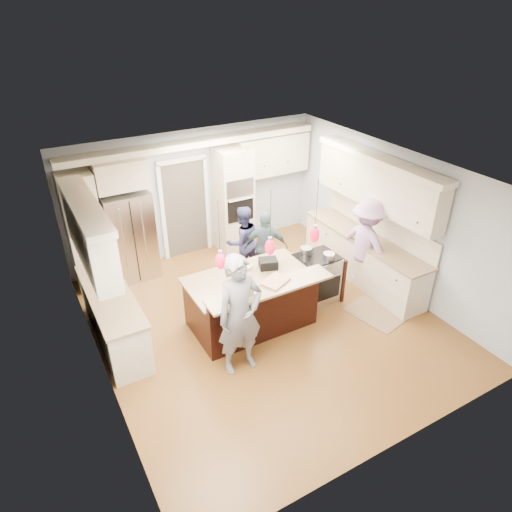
{
  "coord_description": "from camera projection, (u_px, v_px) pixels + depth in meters",
  "views": [
    {
      "loc": [
        -3.29,
        -5.48,
        5.01
      ],
      "look_at": [
        0.0,
        0.35,
        1.15
      ],
      "focal_mm": 32.0,
      "sensor_mm": 36.0,
      "label": 1
    }
  ],
  "objects": [
    {
      "name": "ground_plane",
      "position": [
        266.0,
        321.0,
        8.04
      ],
      "size": [
        6.0,
        6.0,
        0.0
      ],
      "primitive_type": "plane",
      "color": "brown",
      "rests_on": "ground"
    },
    {
      "name": "room_shell",
      "position": [
        267.0,
        229.0,
        7.13
      ],
      "size": [
        5.54,
        6.04,
        2.72
      ],
      "color": "#B2BCC6",
      "rests_on": "ground"
    },
    {
      "name": "refrigerator",
      "position": [
        130.0,
        236.0,
        8.92
      ],
      "size": [
        0.9,
        0.7,
        1.8
      ],
      "primitive_type": "cube",
      "color": "#B7B7BC",
      "rests_on": "ground"
    },
    {
      "name": "oven_column",
      "position": [
        234.0,
        201.0,
        9.8
      ],
      "size": [
        0.72,
        0.69,
        2.3
      ],
      "color": "beige",
      "rests_on": "ground"
    },
    {
      "name": "back_upper_cabinets",
      "position": [
        163.0,
        189.0,
        8.97
      ],
      "size": [
        5.3,
        0.61,
        2.54
      ],
      "color": "beige",
      "rests_on": "ground"
    },
    {
      "name": "right_counter_run",
      "position": [
        368.0,
        230.0,
        8.78
      ],
      "size": [
        0.64,
        3.1,
        2.51
      ],
      "color": "beige",
      "rests_on": "ground"
    },
    {
      "name": "left_cabinets",
      "position": [
        105.0,
        287.0,
        7.08
      ],
      "size": [
        0.64,
        2.3,
        2.51
      ],
      "color": "beige",
      "rests_on": "ground"
    },
    {
      "name": "kitchen_island",
      "position": [
        251.0,
        300.0,
        7.75
      ],
      "size": [
        2.1,
        1.46,
        1.12
      ],
      "color": "black",
      "rests_on": "ground"
    },
    {
      "name": "island_range",
      "position": [
        316.0,
        278.0,
        8.42
      ],
      "size": [
        0.82,
        0.71,
        0.92
      ],
      "color": "#B7B7BC",
      "rests_on": "ground"
    },
    {
      "name": "pendant_lights",
      "position": [
        270.0,
        247.0,
        6.65
      ],
      "size": [
        1.75,
        0.15,
        1.03
      ],
      "color": "black",
      "rests_on": "ground"
    },
    {
      "name": "person_bar_end",
      "position": [
        240.0,
        315.0,
        6.58
      ],
      "size": [
        0.72,
        0.48,
        1.96
      ],
      "primitive_type": "imported",
      "rotation": [
        0.0,
        0.0,
        0.01
      ],
      "color": "slate",
      "rests_on": "ground"
    },
    {
      "name": "person_far_left",
      "position": [
        243.0,
        242.0,
        9.05
      ],
      "size": [
        0.72,
        0.56,
        1.48
      ],
      "primitive_type": "imported",
      "rotation": [
        0.0,
        0.0,
        3.14
      ],
      "color": "navy",
      "rests_on": "ground"
    },
    {
      "name": "person_far_right",
      "position": [
        266.0,
        247.0,
        8.86
      ],
      "size": [
        0.93,
        0.74,
        1.47
      ],
      "primitive_type": "imported",
      "rotation": [
        0.0,
        0.0,
        2.62
      ],
      "color": "#4E676D",
      "rests_on": "ground"
    },
    {
      "name": "person_range_side",
      "position": [
        367.0,
        244.0,
        8.6
      ],
      "size": [
        0.83,
        1.25,
        1.82
      ],
      "primitive_type": "imported",
      "rotation": [
        0.0,
        0.0,
        1.71
      ],
      "color": "#B890C2",
      "rests_on": "ground"
    },
    {
      "name": "floor_rug",
      "position": [
        375.0,
        314.0,
        8.21
      ],
      "size": [
        0.87,
        1.1,
        0.01
      ],
      "primitive_type": "cube",
      "rotation": [
        0.0,
        0.0,
        0.22
      ],
      "color": "#8D704D",
      "rests_on": "ground"
    },
    {
      "name": "water_bottle",
      "position": [
        235.0,
        293.0,
        6.6
      ],
      "size": [
        0.07,
        0.07,
        0.26
      ],
      "primitive_type": "cylinder",
      "rotation": [
        0.0,
        0.0,
        -0.25
      ],
      "color": "silver",
      "rests_on": "kitchen_island"
    },
    {
      "name": "beer_bottle_a",
      "position": [
        226.0,
        291.0,
        6.64
      ],
      "size": [
        0.07,
        0.07,
        0.26
      ],
      "primitive_type": "cylinder",
      "rotation": [
        0.0,
        0.0,
        -0.02
      ],
      "color": "#3F180B",
      "rests_on": "kitchen_island"
    },
    {
      "name": "beer_bottle_b",
      "position": [
        230.0,
        296.0,
        6.55
      ],
      "size": [
        0.08,
        0.08,
        0.25
      ],
      "primitive_type": "cylinder",
      "rotation": [
        0.0,
        0.0,
        0.27
      ],
      "color": "#3F180B",
      "rests_on": "kitchen_island"
    },
    {
      "name": "beer_bottle_c",
      "position": [
        250.0,
        285.0,
        6.78
      ],
      "size": [
        0.07,
        0.07,
        0.26
      ],
      "primitive_type": "cylinder",
      "rotation": [
        0.0,
        0.0,
        0.06
      ],
      "color": "#3F180B",
      "rests_on": "kitchen_island"
    },
    {
      "name": "drink_can",
      "position": [
        253.0,
        292.0,
        6.75
      ],
      "size": [
        0.07,
        0.07,
        0.12
      ],
      "primitive_type": "cylinder",
      "rotation": [
        0.0,
        0.0,
        0.18
      ],
      "color": "#B7B7BC",
      "rests_on": "kitchen_island"
    },
    {
      "name": "cutting_board",
      "position": [
        275.0,
        281.0,
        7.07
      ],
      "size": [
        0.51,
        0.45,
        0.03
      ],
      "primitive_type": "cube",
      "rotation": [
        0.0,
        0.0,
        0.43
      ],
      "color": "tan",
      "rests_on": "kitchen_island"
    },
    {
      "name": "pot_large",
      "position": [
        306.0,
        251.0,
        8.24
      ],
      "size": [
        0.21,
        0.21,
        0.12
      ],
      "primitive_type": "cylinder",
      "color": "#B7B7BC",
      "rests_on": "island_range"
    },
    {
      "name": "pot_small",
      "position": [
        329.0,
        256.0,
        8.09
      ],
      "size": [
        0.21,
        0.21,
        0.1
      ],
      "primitive_type": "cylinder",
      "color": "#B7B7BC",
      "rests_on": "island_range"
    }
  ]
}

